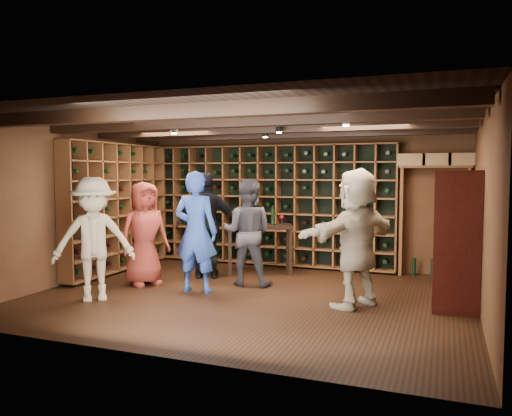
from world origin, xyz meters
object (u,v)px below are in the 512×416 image
at_px(guest_woman_black, 207,225).
at_px(guest_beige, 356,238).
at_px(guest_khaki, 94,239).
at_px(guest_red_floral, 145,233).
at_px(man_blue_shirt, 196,232).
at_px(display_cabinet, 456,244).
at_px(man_grey_suit, 247,232).
at_px(tasting_table, 259,230).

height_order(guest_woman_black, guest_beige, guest_beige).
bearing_deg(guest_beige, guest_khaki, -42.41).
distance_m(guest_red_floral, guest_woman_black, 1.06).
height_order(man_blue_shirt, guest_beige, guest_beige).
bearing_deg(display_cabinet, man_blue_shirt, -176.15).
bearing_deg(display_cabinet, guest_woman_black, 169.52).
bearing_deg(man_grey_suit, tasting_table, -89.14).
xyz_separation_m(guest_beige, tasting_table, (-1.93, 1.57, -0.16)).
bearing_deg(man_grey_suit, guest_woman_black, -25.53).
relative_size(man_blue_shirt, tasting_table, 1.42).
bearing_deg(guest_red_floral, guest_beige, -61.19).
distance_m(display_cabinet, man_grey_suit, 3.04).
bearing_deg(guest_woman_black, guest_khaki, 43.68).
xyz_separation_m(guest_woman_black, tasting_table, (0.69, 0.65, -0.13)).
relative_size(guest_red_floral, tasting_table, 1.29).
bearing_deg(guest_beige, display_cabinet, 132.01).
relative_size(guest_red_floral, guest_khaki, 0.95).
xyz_separation_m(display_cabinet, tasting_table, (-3.15, 1.36, -0.10)).
bearing_deg(man_blue_shirt, guest_red_floral, -13.78).
bearing_deg(man_blue_shirt, guest_beige, 174.46).
bearing_deg(man_grey_suit, guest_beige, 151.77).
bearing_deg(guest_khaki, tasting_table, 20.25).
xyz_separation_m(display_cabinet, guest_woman_black, (-3.83, 0.71, 0.03)).
bearing_deg(man_grey_suit, display_cabinet, 163.67).
relative_size(man_blue_shirt, guest_khaki, 1.05).
height_order(man_blue_shirt, tasting_table, man_blue_shirt).
xyz_separation_m(man_blue_shirt, guest_woman_black, (-0.29, 0.95, -0.01)).
relative_size(man_blue_shirt, man_grey_suit, 1.08).
xyz_separation_m(guest_red_floral, guest_khaki, (-0.10, -1.07, 0.04)).
xyz_separation_m(man_blue_shirt, man_grey_suit, (0.54, 0.69, -0.06)).
xyz_separation_m(guest_woman_black, guest_beige, (2.62, -0.93, 0.02)).
distance_m(display_cabinet, man_blue_shirt, 3.55).
bearing_deg(display_cabinet, man_grey_suit, 171.55).
height_order(guest_red_floral, guest_woman_black, guest_woman_black).
relative_size(guest_khaki, tasting_table, 1.35).
relative_size(guest_woman_black, tasting_table, 1.41).
relative_size(display_cabinet, guest_beige, 0.97).
xyz_separation_m(guest_woman_black, guest_khaki, (-0.78, -1.89, -0.04)).
distance_m(display_cabinet, guest_khaki, 4.77).
height_order(guest_beige, tasting_table, guest_beige).
xyz_separation_m(guest_khaki, tasting_table, (1.47, 2.54, -0.09)).
relative_size(man_grey_suit, tasting_table, 1.31).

